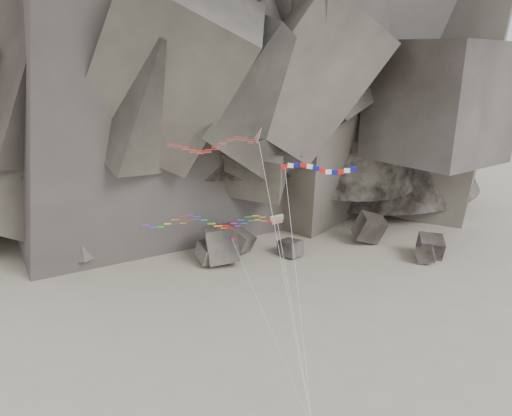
{
  "coord_description": "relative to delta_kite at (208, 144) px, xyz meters",
  "views": [
    {
      "loc": [
        -6.58,
        -48.44,
        37.91
      ],
      "look_at": [
        1.31,
        6.0,
        19.53
      ],
      "focal_mm": 35.0,
      "sensor_mm": 36.0,
      "label": 1
    }
  ],
  "objects": [
    {
      "name": "pennant_kite",
      "position": [
        3.77,
        -1.83,
        -14.35
      ],
      "size": [
        6.84,
        12.11,
        15.85
      ],
      "rotation": [
        0.0,
        0.0,
        -0.16
      ],
      "color": "red",
      "rests_on": "ground"
    },
    {
      "name": "boulder_field",
      "position": [
        -2.73,
        35.11,
        -25.52
      ],
      "size": [
        71.94,
        17.26,
        9.1
      ],
      "color": "#47423F",
      "rests_on": "ground"
    },
    {
      "name": "parafoil_kite",
      "position": [
        -0.51,
        -0.87,
        -7.85
      ],
      "size": [
        16.38,
        10.73,
        19.27
      ],
      "rotation": [
        0.0,
        0.0,
        0.17
      ],
      "color": "yellow",
      "rests_on": "ground"
    },
    {
      "name": "ground",
      "position": [
        4.21,
        -1.25,
        -28.11
      ],
      "size": [
        260.0,
        260.0,
        0.0
      ],
      "primitive_type": "plane",
      "color": "gray",
      "rests_on": "ground"
    },
    {
      "name": "headland",
      "position": [
        4.21,
        68.75,
        13.89
      ],
      "size": [
        110.0,
        70.0,
        84.0
      ],
      "primitive_type": null,
      "color": "#5B554A",
      "rests_on": "ground"
    },
    {
      "name": "banner_kite",
      "position": [
        11.24,
        -0.93,
        -2.91
      ],
      "size": [
        7.46,
        11.89,
        24.31
      ],
      "rotation": [
        0.0,
        0.0,
        -0.32
      ],
      "color": "red",
      "rests_on": "ground"
    },
    {
      "name": "delta_kite",
      "position": [
        0.0,
        0.0,
        0.0
      ],
      "size": [
        13.45,
        12.14,
        28.25
      ],
      "rotation": [
        0.0,
        0.0,
        0.02
      ],
      "color": "red",
      "rests_on": "ground"
    }
  ]
}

